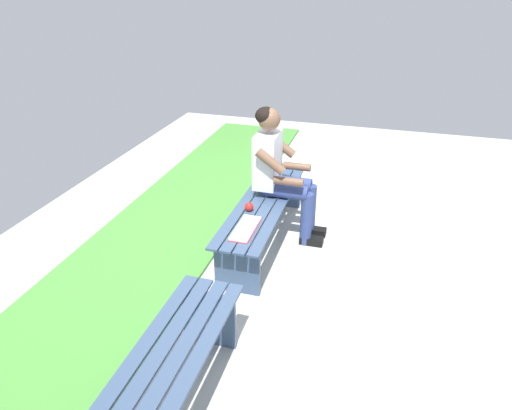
% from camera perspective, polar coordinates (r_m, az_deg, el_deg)
% --- Properties ---
extents(ground_plane, '(10.00, 7.00, 0.04)m').
position_cam_1_polar(ground_plane, '(3.43, 12.69, -16.57)').
color(ground_plane, '#B2B2AD').
extents(grass_strip, '(9.00, 1.24, 0.03)m').
position_cam_1_polar(grass_strip, '(3.93, -17.66, -10.18)').
color(grass_strip, '#478C38').
rests_on(grass_strip, ground).
extents(bench_near, '(1.82, 0.41, 0.44)m').
position_cam_1_polar(bench_near, '(4.24, 0.99, -0.62)').
color(bench_near, '#384C6B').
rests_on(bench_near, ground).
extents(bench_far, '(1.89, 0.41, 0.44)m').
position_cam_1_polar(bench_far, '(2.62, -13.10, -22.67)').
color(bench_far, '#384C6B').
rests_on(bench_far, ground).
extents(person_seated, '(0.50, 0.69, 1.25)m').
position_cam_1_polar(person_seated, '(4.23, 3.00, 4.44)').
color(person_seated, silver).
rests_on(person_seated, ground).
extents(apple, '(0.08, 0.08, 0.08)m').
position_cam_1_polar(apple, '(3.99, -0.86, -0.23)').
color(apple, red).
rests_on(apple, bench_near).
extents(book_open, '(0.41, 0.16, 0.02)m').
position_cam_1_polar(book_open, '(3.71, -1.22, -2.94)').
color(book_open, white).
rests_on(book_open, bench_near).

